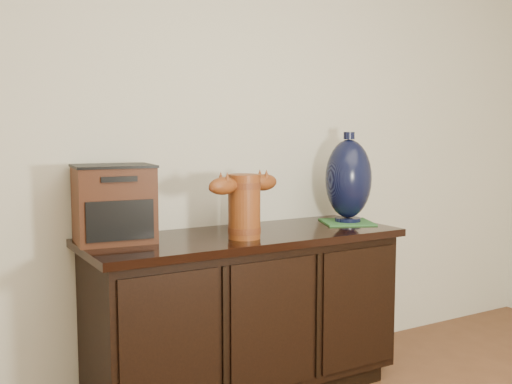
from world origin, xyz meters
TOP-DOWN VIEW (x-y plane):
  - sideboard at (0.00, 2.23)m, footprint 1.46×0.56m
  - terracotta_vessel at (-0.06, 2.12)m, footprint 0.40×0.18m
  - tv_radio at (-0.57, 2.33)m, footprint 0.35×0.30m
  - green_mat at (0.61, 2.24)m, footprint 0.32×0.32m
  - lamp_base at (0.61, 2.24)m, footprint 0.31×0.31m
  - spray_can at (0.05, 2.32)m, footprint 0.07×0.07m

SIDE VIEW (x-z plane):
  - sideboard at x=0.00m, z-range 0.01..0.76m
  - green_mat at x=0.61m, z-range 0.76..0.76m
  - spray_can at x=0.05m, z-range 0.75..0.95m
  - terracotta_vessel at x=-0.06m, z-range 0.77..1.05m
  - tv_radio at x=-0.57m, z-range 0.75..1.08m
  - lamp_base at x=0.61m, z-range 0.75..1.20m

